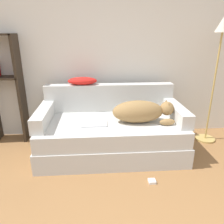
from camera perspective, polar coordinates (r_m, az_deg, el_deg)
The scene contains 11 objects.
wall_back at distance 3.26m, azimuth -0.12°, elevation 17.17°, with size 7.62×0.06×2.70m.
couch at distance 2.88m, azimuth -0.14°, elevation -6.49°, with size 1.83×0.96×0.46m.
couch_backrest at distance 3.11m, azimuth -0.68°, elevation 3.86°, with size 1.79×0.15×0.38m.
couch_arm_left at distance 2.82m, azimuth -17.45°, elevation -0.96°, with size 0.15×0.77×0.18m.
couch_arm_right at distance 2.93m, azimuth 16.52°, elevation -0.10°, with size 0.15×0.77×0.18m.
dog at distance 2.72m, azimuth 7.69°, elevation 0.16°, with size 0.77×0.31×0.28m.
laptop at distance 2.68m, azimuth -4.71°, elevation -3.02°, with size 0.32×0.21×0.02m.
throw_pillow at distance 3.06m, azimuth -7.74°, elevation 8.06°, with size 0.40×0.20×0.10m.
bookshelf at distance 3.39m, azimuth -26.53°, elevation 6.70°, with size 0.46×0.26×1.50m.
floor_lamp at distance 3.27m, azimuth 26.18°, elevation 13.85°, with size 0.28×0.28×1.72m.
power_adapter at distance 2.49m, azimuth 10.41°, elevation -17.36°, with size 0.08×0.08×0.03m.
Camera 1 is at (-0.23, -0.56, 1.51)m, focal length 35.00 mm.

